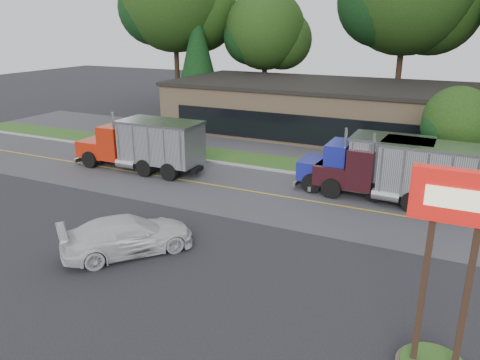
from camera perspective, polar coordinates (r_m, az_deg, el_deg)
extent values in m
plane|color=#2D2D31|center=(19.61, -9.58, -9.51)|extent=(140.00, 140.00, 0.00)
cube|color=#4E4E52|center=(26.76, 1.55, -1.43)|extent=(60.00, 8.00, 0.02)
cube|color=gold|center=(26.76, 1.55, -1.43)|extent=(60.00, 0.12, 0.01)
cube|color=#9E9E99|center=(30.44, 4.83, 1.00)|extent=(60.00, 0.30, 0.12)
cube|color=#30551D|center=(32.05, 6.00, 1.87)|extent=(60.00, 3.40, 0.03)
cube|color=#4E4E52|center=(36.63, 8.72, 3.87)|extent=(60.00, 7.00, 0.02)
cube|color=tan|center=(41.41, 14.06, 8.06)|extent=(32.00, 12.00, 4.00)
cube|color=#332116|center=(13.16, 21.36, -12.64)|extent=(0.16, 0.16, 5.00)
cube|color=#332116|center=(13.18, 25.78, -13.25)|extent=(0.16, 0.16, 5.00)
cube|color=red|center=(12.05, 25.20, -1.86)|extent=(2.20, 0.35, 1.30)
cube|color=beige|center=(11.87, 25.17, -2.15)|extent=(1.50, 0.04, 0.50)
cube|color=beige|center=(12.23, 25.23, -1.58)|extent=(1.50, 0.04, 0.50)
cylinder|color=#382619|center=(55.37, -7.64, 12.21)|extent=(0.56, 0.56, 6.37)
sphere|color=#17370F|center=(55.14, -5.07, 19.76)|extent=(8.74, 8.74, 8.74)
sphere|color=black|center=(55.21, -10.33, 19.93)|extent=(8.01, 8.01, 8.01)
cylinder|color=#382619|center=(52.51, 2.97, 11.03)|extent=(0.56, 0.56, 4.60)
sphere|color=#17370F|center=(52.07, 3.09, 17.85)|extent=(8.41, 8.41, 8.41)
sphere|color=#17370F|center=(52.48, 5.19, 16.66)|extent=(6.30, 6.30, 6.30)
sphere|color=black|center=(51.90, 1.33, 17.00)|extent=(5.78, 5.78, 5.78)
cylinder|color=#382619|center=(48.70, 18.60, 10.69)|extent=(0.56, 0.56, 6.57)
sphere|color=#17370F|center=(49.62, 22.49, 19.04)|extent=(9.01, 9.01, 9.01)
sphere|color=black|center=(47.55, 17.03, 20.13)|extent=(8.26, 8.26, 8.26)
cylinder|color=#382619|center=(51.95, -5.00, 8.90)|extent=(0.44, 0.44, 1.00)
cone|color=black|center=(51.31, -5.18, 15.16)|extent=(4.94, 4.94, 10.11)
cylinder|color=#382619|center=(30.03, 24.27, 1.25)|extent=(0.56, 0.56, 2.12)
sphere|color=#17370F|center=(29.39, 25.00, 6.60)|extent=(3.87, 3.87, 3.87)
sphere|color=#17370F|center=(29.95, 26.29, 5.67)|extent=(2.90, 2.90, 2.90)
sphere|color=black|center=(29.11, 23.70, 5.95)|extent=(2.66, 2.66, 2.66)
cube|color=black|center=(31.23, -11.69, 2.22)|extent=(8.48, 1.06, 0.28)
cube|color=red|center=(33.39, -16.84, 3.84)|extent=(2.04, 2.32, 1.10)
cube|color=red|center=(32.18, -14.73, 4.60)|extent=(1.49, 2.41, 2.20)
cube|color=black|center=(32.50, -15.66, 5.38)|extent=(0.08, 2.10, 0.90)
cube|color=silver|center=(30.01, -9.61, 4.56)|extent=(5.09, 2.54, 2.50)
cube|color=silver|center=(29.73, -9.74, 6.99)|extent=(5.24, 2.69, 0.12)
cylinder|color=black|center=(34.23, -15.25, 3.38)|extent=(1.10, 0.36, 1.10)
cylinder|color=black|center=(32.60, -17.84, 2.39)|extent=(1.10, 0.36, 1.10)
cylinder|color=black|center=(31.09, -7.70, 2.37)|extent=(1.10, 0.36, 1.10)
cylinder|color=black|center=(29.28, -10.14, 1.23)|extent=(1.10, 0.36, 1.10)
cube|color=black|center=(27.20, 15.13, -0.49)|extent=(6.83, 1.04, 0.28)
cube|color=navy|center=(27.66, 9.20, 1.45)|extent=(1.64, 2.31, 1.10)
cube|color=navy|center=(27.17, 11.96, 2.29)|extent=(1.20, 2.41, 2.20)
cube|color=black|center=(27.18, 10.95, 3.24)|extent=(0.07, 2.10, 0.90)
cube|color=silver|center=(26.61, 17.89, 2.11)|extent=(4.09, 2.52, 2.50)
cube|color=silver|center=(26.29, 18.16, 4.83)|extent=(4.24, 2.67, 0.12)
cylinder|color=black|center=(28.85, 10.09, 0.97)|extent=(1.10, 0.36, 1.10)
cylinder|color=black|center=(26.74, 8.73, -0.37)|extent=(1.10, 0.36, 1.10)
cylinder|color=black|center=(28.09, 18.54, -0.22)|extent=(1.10, 0.36, 1.10)
cylinder|color=black|center=(25.92, 17.84, -1.69)|extent=(1.10, 0.36, 1.10)
cube|color=black|center=(26.42, 18.79, -1.41)|extent=(8.18, 1.43, 0.28)
cube|color=black|center=(27.00, 11.56, 0.88)|extent=(2.07, 2.40, 1.10)
cube|color=black|center=(26.43, 14.92, 1.60)|extent=(1.54, 2.47, 2.20)
cube|color=black|center=(26.47, 13.70, 2.63)|extent=(0.17, 2.10, 0.90)
cube|color=silver|center=(25.81, 22.19, 1.12)|extent=(4.99, 2.75, 2.50)
cube|color=silver|center=(25.48, 22.54, 3.91)|extent=(5.15, 2.91, 0.12)
cylinder|color=black|center=(28.18, 12.55, 0.38)|extent=(1.12, 0.41, 1.10)
cylinder|color=black|center=(26.08, 11.07, -1.00)|extent=(1.12, 0.41, 1.10)
cylinder|color=black|center=(27.30, 22.88, -1.27)|extent=(1.12, 0.41, 1.10)
cylinder|color=black|center=(25.13, 22.23, -2.84)|extent=(1.12, 0.41, 1.10)
imported|color=silver|center=(20.10, -13.50, -6.56)|extent=(5.09, 5.61, 1.57)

